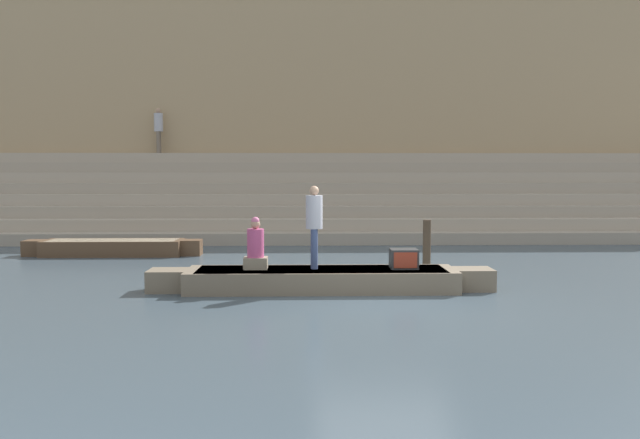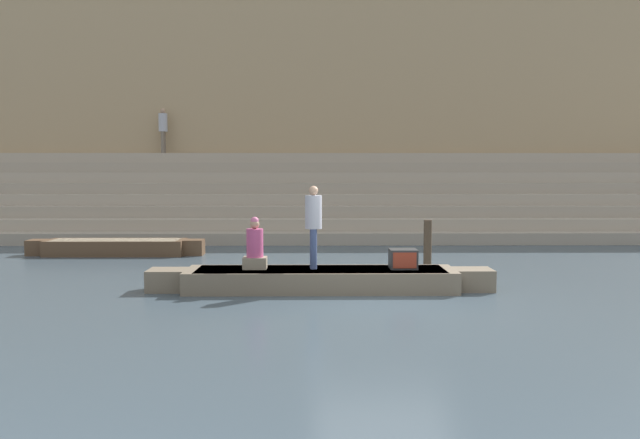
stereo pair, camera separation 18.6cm
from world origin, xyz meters
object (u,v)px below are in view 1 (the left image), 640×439
(person_rowing, at_px, (256,248))
(rowboat_main, at_px, (321,279))
(person_standing, at_px, (314,221))
(tv_set, at_px, (404,259))
(moored_boat_shore, at_px, (113,247))
(mooring_post, at_px, (427,246))
(person_on_steps, at_px, (159,127))

(person_rowing, bearing_deg, rowboat_main, -16.66)
(person_standing, distance_m, person_rowing, 1.29)
(person_standing, distance_m, tv_set, 1.96)
(rowboat_main, relative_size, tv_set, 12.63)
(rowboat_main, bearing_deg, tv_set, 1.49)
(person_rowing, xyz_separation_m, tv_set, (2.97, -0.01, -0.22))
(moored_boat_shore, height_order, mooring_post, mooring_post)
(person_rowing, distance_m, tv_set, 2.98)
(moored_boat_shore, distance_m, person_on_steps, 8.65)
(person_rowing, relative_size, person_on_steps, 0.58)
(rowboat_main, height_order, person_on_steps, person_on_steps)
(person_standing, bearing_deg, person_rowing, -173.73)
(moored_boat_shore, relative_size, person_on_steps, 2.75)
(moored_boat_shore, bearing_deg, person_standing, -48.09)
(tv_set, bearing_deg, person_rowing, 172.99)
(person_rowing, distance_m, mooring_post, 4.39)
(moored_boat_shore, bearing_deg, person_rowing, -55.05)
(rowboat_main, bearing_deg, moored_boat_shore, 136.95)
(tv_set, bearing_deg, person_standing, 171.29)
(rowboat_main, bearing_deg, person_rowing, 176.75)
(tv_set, relative_size, moored_boat_shore, 0.11)
(person_standing, height_order, person_rowing, person_standing)
(person_standing, relative_size, person_on_steps, 0.92)
(mooring_post, bearing_deg, moored_boat_shore, 159.23)
(person_rowing, relative_size, tv_set, 1.92)
(person_standing, distance_m, person_on_steps, 14.52)
(rowboat_main, xyz_separation_m, person_rowing, (-1.32, 0.07, 0.62))
(tv_set, distance_m, moored_boat_shore, 9.10)
(person_standing, xyz_separation_m, person_on_steps, (-6.06, 12.91, 2.75))
(rowboat_main, height_order, person_standing, person_standing)
(moored_boat_shore, xyz_separation_m, mooring_post, (8.29, -3.15, 0.39))
(rowboat_main, distance_m, person_standing, 1.17)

